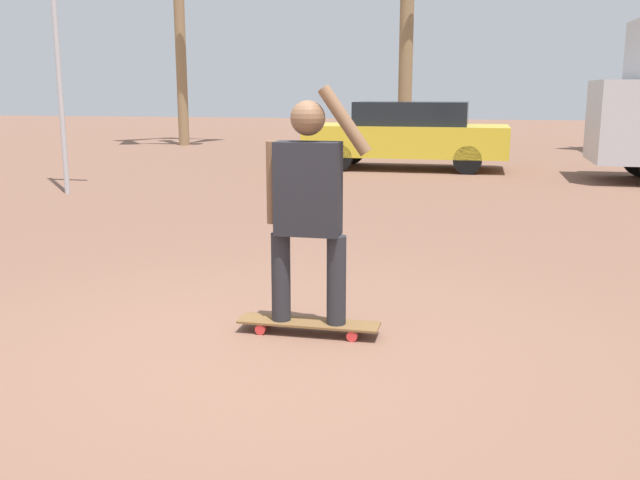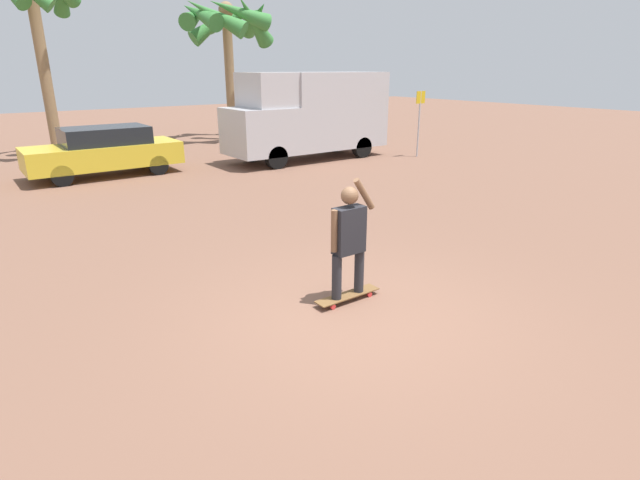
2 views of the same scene
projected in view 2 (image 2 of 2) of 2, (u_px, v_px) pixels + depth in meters
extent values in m
plane|color=brown|center=(358.00, 314.00, 6.84)|extent=(80.00, 80.00, 0.00)
cube|color=brown|center=(348.00, 295.00, 7.22)|extent=(1.04, 0.23, 0.02)
cylinder|color=red|center=(333.00, 307.00, 6.97)|extent=(0.08, 0.03, 0.08)
cylinder|color=red|center=(325.00, 302.00, 7.11)|extent=(0.08, 0.03, 0.08)
cylinder|color=red|center=(369.00, 294.00, 7.35)|extent=(0.08, 0.03, 0.08)
cylinder|color=red|center=(361.00, 290.00, 7.50)|extent=(0.08, 0.03, 0.08)
cylinder|color=#28282D|center=(337.00, 277.00, 6.99)|extent=(0.14, 0.14, 0.65)
cylinder|color=#28282D|center=(359.00, 271.00, 7.23)|extent=(0.14, 0.14, 0.65)
cube|color=#232328|center=(349.00, 230.00, 6.90)|extent=(0.46, 0.22, 0.66)
sphere|color=brown|center=(350.00, 196.00, 6.74)|extent=(0.24, 0.24, 0.24)
cylinder|color=brown|center=(334.00, 231.00, 6.74)|extent=(0.09, 0.09, 0.59)
cylinder|color=brown|center=(364.00, 194.00, 6.89)|extent=(0.38, 0.09, 0.48)
cylinder|color=black|center=(276.00, 157.00, 16.63)|extent=(0.76, 0.28, 0.76)
cylinder|color=black|center=(251.00, 151.00, 17.94)|extent=(0.76, 0.28, 0.76)
cylinder|color=black|center=(362.00, 147.00, 18.74)|extent=(0.76, 0.28, 0.76)
cylinder|color=black|center=(334.00, 142.00, 20.05)|extent=(0.76, 0.28, 0.76)
cube|color=#BCBCC1|center=(260.00, 131.00, 16.98)|extent=(2.13, 2.00, 1.56)
cube|color=black|center=(248.00, 123.00, 16.63)|extent=(0.04, 1.70, 0.78)
cube|color=#BCBCC1|center=(331.00, 110.00, 18.50)|extent=(3.95, 2.00, 2.68)
cube|color=#BCBCC1|center=(267.00, 90.00, 16.72)|extent=(1.49, 1.84, 1.13)
cylinder|color=black|center=(62.00, 176.00, 14.16)|extent=(0.61, 0.22, 0.61)
cylinder|color=black|center=(52.00, 167.00, 15.37)|extent=(0.61, 0.22, 0.61)
cylinder|color=black|center=(158.00, 165.00, 15.72)|extent=(0.61, 0.22, 0.61)
cylinder|color=black|center=(142.00, 158.00, 16.92)|extent=(0.61, 0.22, 0.61)
cube|color=gold|center=(104.00, 155.00, 15.43)|extent=(4.47, 1.81, 0.68)
cube|color=black|center=(105.00, 135.00, 15.30)|extent=(2.46, 1.59, 0.52)
cylinder|color=#8E704C|center=(230.00, 77.00, 22.70)|extent=(0.42, 0.42, 5.62)
sphere|color=#8E704C|center=(226.00, 10.00, 21.78)|extent=(0.67, 0.67, 0.67)
cone|color=#387F38|center=(256.00, 18.00, 22.41)|extent=(1.28, 2.87, 1.64)
cone|color=#387F38|center=(235.00, 18.00, 23.11)|extent=(2.55, 2.45, 1.43)
cone|color=#387F38|center=(216.00, 23.00, 23.00)|extent=(2.70, 0.96, 2.10)
cone|color=#387F38|center=(197.00, 16.00, 22.00)|extent=(2.45, 2.55, 1.47)
cone|color=#387F38|center=(200.00, 14.00, 21.00)|extent=(1.09, 2.85, 1.57)
cone|color=#387F38|center=(215.00, 15.00, 20.65)|extent=(2.43, 2.50, 1.86)
cone|color=#387F38|center=(240.00, 12.00, 20.80)|extent=(2.82, 0.88, 1.43)
cone|color=#387F38|center=(253.00, 20.00, 21.45)|extent=(2.61, 1.98, 2.20)
cylinder|color=#8E704C|center=(45.00, 72.00, 17.91)|extent=(0.40, 0.40, 6.13)
cylinder|color=#B7B7BC|center=(419.00, 125.00, 18.64)|extent=(0.06, 0.06, 2.40)
cube|color=gold|center=(421.00, 97.00, 18.30)|extent=(0.44, 0.02, 0.44)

